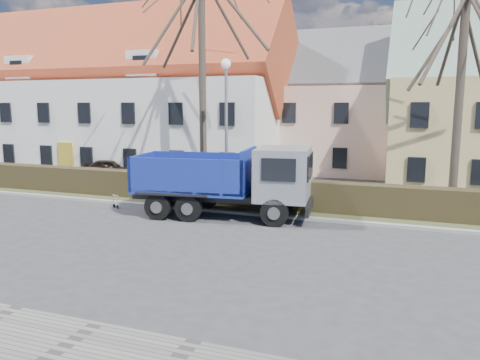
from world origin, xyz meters
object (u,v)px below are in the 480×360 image
at_px(cart_frame, 113,200).
at_px(parked_car_a, 111,169).
at_px(dump_truck, 217,180).
at_px(streetlight, 226,130).

height_order(cart_frame, parked_car_a, parked_car_a).
bearing_deg(dump_truck, parked_car_a, 138.26).
relative_size(streetlight, parked_car_a, 1.86).
height_order(dump_truck, parked_car_a, dump_truck).
bearing_deg(cart_frame, streetlight, 36.52).
relative_size(cart_frame, parked_car_a, 0.20).
xyz_separation_m(dump_truck, parked_car_a, (-10.30, 7.08, -0.89)).
bearing_deg(streetlight, cart_frame, -143.48).
xyz_separation_m(streetlight, parked_car_a, (-9.50, 4.02, -2.78)).
distance_m(streetlight, cart_frame, 6.14).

